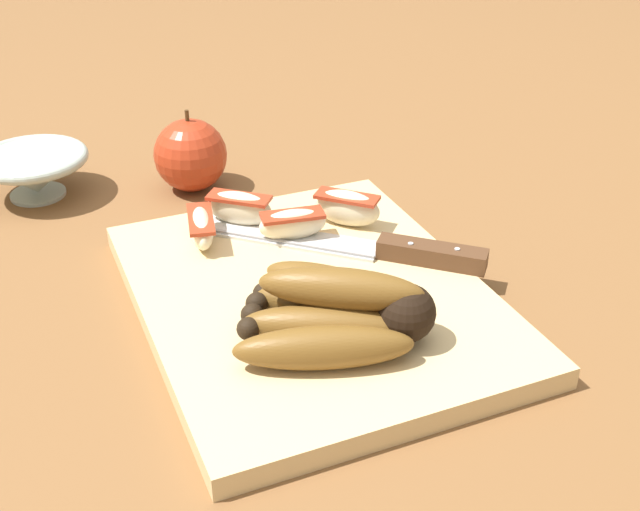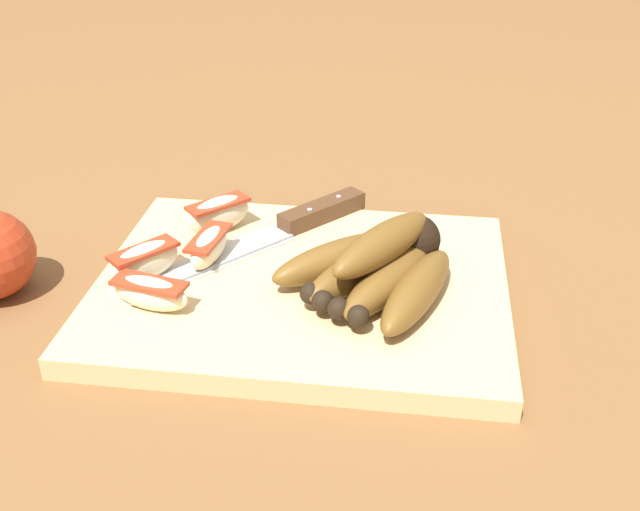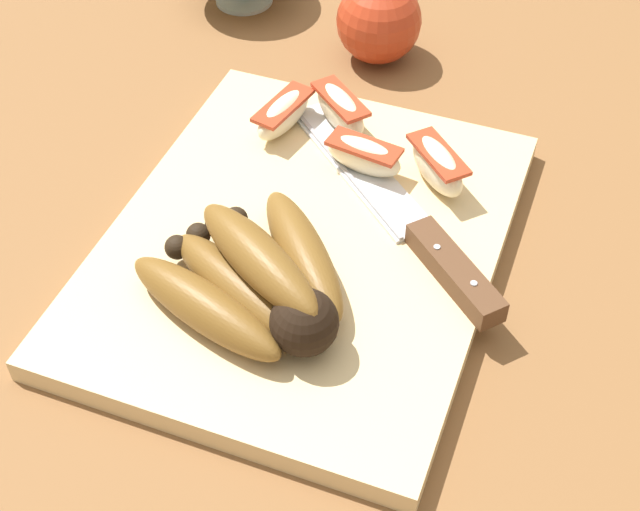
{
  "view_description": "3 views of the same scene",
  "coord_description": "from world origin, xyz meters",
  "views": [
    {
      "loc": [
        0.55,
        -0.23,
        0.4
      ],
      "look_at": [
        0.0,
        0.0,
        0.05
      ],
      "focal_mm": 45.36,
      "sensor_mm": 36.0,
      "label": 1
    },
    {
      "loc": [
        0.1,
        -0.59,
        0.39
      ],
      "look_at": [
        0.03,
        -0.02,
        0.05
      ],
      "focal_mm": 43.84,
      "sensor_mm": 36.0,
      "label": 2
    },
    {
      "loc": [
        0.46,
        0.18,
        0.51
      ],
      "look_at": [
        0.03,
        0.02,
        0.03
      ],
      "focal_mm": 50.88,
      "sensor_mm": 36.0,
      "label": 3
    }
  ],
  "objects": [
    {
      "name": "chefs_knife",
      "position": [
        -0.02,
        0.08,
        0.03
      ],
      "size": [
        0.21,
        0.23,
        0.02
      ],
      "color": "silver",
      "rests_on": "cutting_board"
    },
    {
      "name": "cutting_board",
      "position": [
        0.01,
        -0.01,
        0.01
      ],
      "size": [
        0.36,
        0.29,
        0.02
      ],
      "primitive_type": "cube",
      "color": "#DBBC84",
      "rests_on": "ground_plane"
    },
    {
      "name": "ground_plane",
      "position": [
        0.0,
        0.0,
        0.0
      ],
      "size": [
        6.0,
        6.0,
        0.0
      ],
      "primitive_type": "plane",
      "color": "brown"
    },
    {
      "name": "apple_wedge_near",
      "position": [
        -0.08,
        0.01,
        0.04
      ],
      "size": [
        0.03,
        0.07,
        0.03
      ],
      "color": "beige",
      "rests_on": "cutting_board"
    },
    {
      "name": "banana_bunch",
      "position": [
        0.08,
        -0.01,
        0.04
      ],
      "size": [
        0.17,
        0.17,
        0.06
      ],
      "color": "black",
      "rests_on": "cutting_board"
    },
    {
      "name": "apple_wedge_far",
      "position": [
        -0.13,
        -0.03,
        0.04
      ],
      "size": [
        0.06,
        0.07,
        0.04
      ],
      "color": "beige",
      "rests_on": "cutting_board"
    },
    {
      "name": "apple_wedge_middle",
      "position": [
        -0.09,
        0.07,
        0.04
      ],
      "size": [
        0.06,
        0.06,
        0.04
      ],
      "color": "beige",
      "rests_on": "cutting_board"
    },
    {
      "name": "apple_wedge_extra",
      "position": [
        -0.11,
        -0.07,
        0.04
      ],
      "size": [
        0.07,
        0.04,
        0.03
      ],
      "color": "beige",
      "rests_on": "cutting_board"
    }
  ]
}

